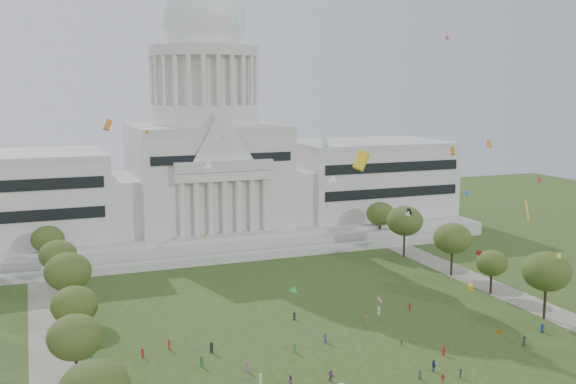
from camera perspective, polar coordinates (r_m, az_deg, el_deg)
name	(u,v)px	position (r m, az deg, el deg)	size (l,w,h in m)	color
capitol	(206,165)	(205.39, -6.92, 2.32)	(160.00, 64.50, 91.30)	beige
path_left	(54,362)	(123.12, -19.19, -13.42)	(8.00, 160.00, 0.04)	gray
path_right	(517,298)	(157.31, 18.81, -8.47)	(8.00, 160.00, 0.04)	gray
row_tree_l_2	(75,337)	(108.32, -17.57, -11.65)	(8.42, 8.42, 11.97)	black
row_tree_r_2	(547,271)	(143.20, 21.05, -6.29)	(9.55, 9.55, 13.58)	black
row_tree_l_3	(74,305)	(124.15, -17.63, -9.13)	(8.12, 8.12, 11.55)	black
row_tree_r_3	(492,263)	(156.53, 16.87, -5.77)	(7.01, 7.01, 9.98)	black
row_tree_l_4	(68,272)	(141.57, -18.14, -6.42)	(9.29, 9.29, 13.21)	black
row_tree_r_4	(452,238)	(168.34, 13.75, -3.84)	(9.19, 9.19, 13.06)	black
row_tree_l_5	(58,255)	(159.77, -18.90, -5.08)	(8.33, 8.33, 11.85)	black
row_tree_r_5	(405,221)	(184.04, 9.86, -2.42)	(9.82, 9.82, 13.96)	black
row_tree_l_6	(48,239)	(177.43, -19.68, -3.79)	(8.19, 8.19, 11.64)	black
row_tree_r_6	(380,214)	(200.76, 7.83, -1.84)	(8.42, 8.42, 11.97)	black
person_0	(542,328)	(137.67, 20.72, -10.72)	(0.84, 0.55, 1.72)	navy
person_2	(525,341)	(129.97, 19.41, -11.79)	(0.91, 0.56, 1.86)	#4C4C51
person_3	(443,378)	(111.72, 12.96, -15.10)	(0.96, 0.49, 1.48)	#B21E1E
person_4	(433,366)	(115.25, 12.21, -14.17)	(1.16, 0.63, 1.98)	navy
person_5	(331,376)	(109.59, 3.65, -15.26)	(1.76, 0.69, 1.89)	#994C8C
person_8	(290,381)	(107.73, 0.18, -15.68)	(0.93, 0.57, 1.90)	#994C8C
person_9	(461,373)	(114.04, 14.42, -14.65)	(0.94, 0.49, 1.46)	#26262B
person_10	(401,342)	(124.56, 9.58, -12.44)	(0.78, 0.43, 1.34)	olive
distant_crowd	(267,361)	(114.99, -1.81, -14.08)	(64.16, 42.33, 1.95)	#33723F
kite_swarm	(363,181)	(106.94, 6.39, 0.94)	(92.66, 104.38, 61.86)	#E54C8C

